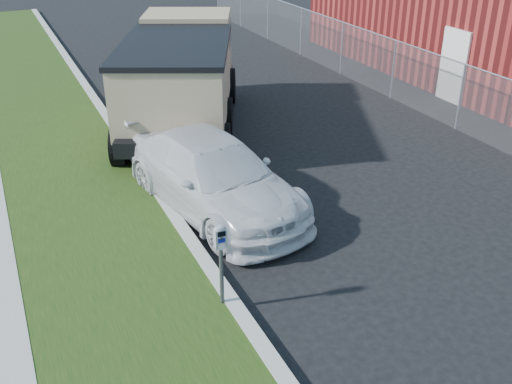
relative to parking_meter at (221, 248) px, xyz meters
name	(u,v)px	position (x,y,z in m)	size (l,w,h in m)	color
ground	(348,248)	(2.75, 0.70, -1.13)	(120.00, 120.00, 0.00)	black
streetside	(18,260)	(-2.82, 2.70, -1.07)	(6.12, 50.00, 0.15)	gray
chainlink_fence	(395,58)	(8.75, 7.70, 0.13)	(0.06, 30.06, 30.00)	slate
parking_meter	(221,248)	(0.00, 0.00, 0.00)	(0.20, 0.14, 1.39)	#3F4247
white_wagon	(214,174)	(1.12, 3.28, -0.41)	(2.03, 4.99, 1.45)	silver
dump_truck	(182,72)	(2.06, 8.10, 0.37)	(5.05, 7.25, 2.68)	black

